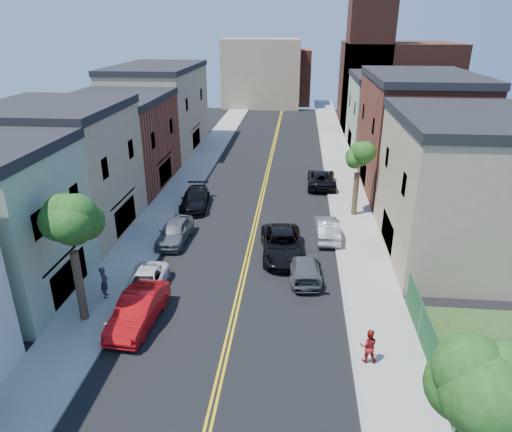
% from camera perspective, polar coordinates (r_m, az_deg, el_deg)
% --- Properties ---
extents(sidewalk_left, '(3.20, 100.00, 0.15)m').
position_cam_1_polar(sidewalk_left, '(49.26, -7.91, 5.29)').
color(sidewalk_left, gray).
rests_on(sidewalk_left, ground).
extents(sidewalk_right, '(3.20, 100.00, 0.15)m').
position_cam_1_polar(sidewalk_right, '(48.25, 10.76, 4.72)').
color(sidewalk_right, gray).
rests_on(sidewalk_right, ground).
extents(curb_left, '(0.30, 100.00, 0.15)m').
position_cam_1_polar(curb_left, '(48.90, -5.91, 5.25)').
color(curb_left, gray).
rests_on(curb_left, ground).
extents(curb_right, '(0.30, 100.00, 0.15)m').
position_cam_1_polar(curb_right, '(48.10, 8.68, 4.81)').
color(curb_right, gray).
rests_on(curb_right, ground).
extents(bldg_left_tan_near, '(9.00, 10.00, 9.00)m').
position_cam_1_polar(bldg_left_tan_near, '(36.64, -22.92, 4.75)').
color(bldg_left_tan_near, '#998466').
rests_on(bldg_left_tan_near, ground).
extents(bldg_left_brick, '(9.00, 12.00, 8.00)m').
position_cam_1_polar(bldg_left_brick, '(46.36, -16.73, 8.47)').
color(bldg_left_brick, brown).
rests_on(bldg_left_brick, ground).
extents(bldg_left_tan_far, '(9.00, 16.00, 9.50)m').
position_cam_1_polar(bldg_left_tan_far, '(59.14, -11.90, 12.64)').
color(bldg_left_tan_far, '#998466').
rests_on(bldg_left_tan_far, ground).
extents(bldg_right_tan, '(9.00, 12.00, 9.00)m').
position_cam_1_polar(bldg_right_tan, '(33.25, 24.11, 2.82)').
color(bldg_right_tan, '#998466').
rests_on(bldg_right_tan, ground).
extents(bldg_right_brick, '(9.00, 14.00, 10.00)m').
position_cam_1_polar(bldg_right_brick, '(46.08, 19.08, 9.38)').
color(bldg_right_brick, brown).
rests_on(bldg_right_brick, ground).
extents(bldg_right_palegrn, '(9.00, 12.00, 8.50)m').
position_cam_1_polar(bldg_right_palegrn, '(59.65, 16.07, 11.84)').
color(bldg_right_palegrn, gray).
rests_on(bldg_right_palegrn, ground).
extents(church, '(16.20, 14.20, 22.60)m').
position_cam_1_polar(church, '(74.34, 16.18, 16.21)').
color(church, '#4C2319').
rests_on(church, ground).
extents(backdrop_left, '(14.00, 8.00, 12.00)m').
position_cam_1_polar(backdrop_left, '(88.43, 0.70, 17.18)').
color(backdrop_left, '#998466').
rests_on(backdrop_left, ground).
extents(backdrop_center, '(10.00, 8.00, 10.00)m').
position_cam_1_polar(backdrop_center, '(92.28, 3.49, 16.75)').
color(backdrop_center, brown).
rests_on(backdrop_center, ground).
extents(fence_right, '(0.04, 15.00, 1.90)m').
position_cam_1_polar(fence_right, '(21.42, 22.46, -18.93)').
color(fence_right, '#143F1E').
rests_on(fence_right, sidewalk_right).
extents(tree_left_mid, '(5.20, 5.20, 9.29)m').
position_cam_1_polar(tree_left_mid, '(24.02, -22.38, 1.14)').
color(tree_left_mid, '#3E2B1F').
rests_on(tree_left_mid, sidewalk_left).
extents(tree_right_corner, '(5.80, 5.80, 10.35)m').
position_cam_1_polar(tree_right_corner, '(13.15, 26.41, -14.50)').
color(tree_right_corner, '#3E2B1F').
rests_on(tree_right_corner, sidewalk_right).
extents(tree_right_far, '(4.40, 4.40, 8.03)m').
position_cam_1_polar(tree_right_far, '(37.14, 12.68, 8.26)').
color(tree_right_far, '#3E2B1F').
rests_on(tree_right_far, sidewalk_right).
extents(red_sedan, '(2.14, 5.21, 1.68)m').
position_cam_1_polar(red_sedan, '(25.43, -14.34, -11.18)').
color(red_sedan, red).
rests_on(red_sedan, ground).
extents(white_pickup, '(2.38, 4.68, 1.27)m').
position_cam_1_polar(white_pickup, '(28.13, -13.48, -8.01)').
color(white_pickup, silver).
rests_on(white_pickup, ground).
extents(grey_car_left, '(2.09, 4.84, 1.63)m').
position_cam_1_polar(grey_car_left, '(33.82, -9.99, -1.88)').
color(grey_car_left, '#585B60').
rests_on(grey_car_left, ground).
extents(black_car_left, '(2.65, 5.55, 1.56)m').
position_cam_1_polar(black_car_left, '(39.86, -7.55, 2.11)').
color(black_car_left, black).
rests_on(black_car_left, ground).
extents(grey_car_right, '(2.26, 4.87, 1.38)m').
position_cam_1_polar(grey_car_right, '(29.03, 5.98, -6.29)').
color(grey_car_right, '#4E5055').
rests_on(grey_car_right, ground).
extents(black_car_right, '(2.01, 4.31, 1.43)m').
position_cam_1_polar(black_car_right, '(28.82, 5.99, -6.47)').
color(black_car_right, black).
rests_on(black_car_right, ground).
extents(silver_car_right, '(1.73, 4.59, 1.50)m').
position_cam_1_polar(silver_car_right, '(34.29, 8.80, -1.56)').
color(silver_car_right, '#9A9BA1').
rests_on(silver_car_right, ground).
extents(dark_car_right_far, '(2.64, 5.67, 1.57)m').
position_cam_1_polar(dark_car_right_far, '(45.20, 8.08, 4.61)').
color(dark_car_right_far, black).
rests_on(dark_car_right_far, ground).
extents(black_suv_lane, '(3.45, 6.30, 1.67)m').
position_cam_1_polar(black_suv_lane, '(31.38, 3.28, -3.54)').
color(black_suv_lane, black).
rests_on(black_suv_lane, ground).
extents(pedestrian_left, '(0.64, 0.80, 1.91)m').
position_cam_1_polar(pedestrian_left, '(27.89, -18.21, -7.76)').
color(pedestrian_left, '#292B32').
rests_on(pedestrian_left, sidewalk_left).
extents(pedestrian_right, '(0.84, 0.66, 1.71)m').
position_cam_1_polar(pedestrian_right, '(22.67, 13.70, -15.31)').
color(pedestrian_right, maroon).
rests_on(pedestrian_right, sidewalk_right).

